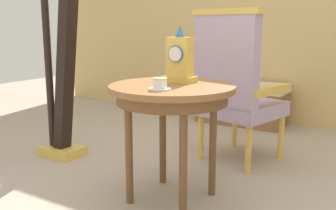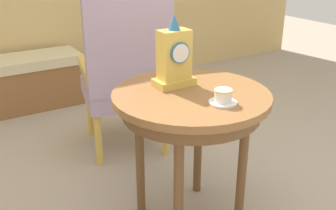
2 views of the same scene
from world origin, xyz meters
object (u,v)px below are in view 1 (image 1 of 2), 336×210
(side_table, at_px, (172,99))
(harp, at_px, (61,69))
(teacup_left, at_px, (160,84))
(window_bench, at_px, (241,103))
(armchair, at_px, (235,85))
(mantel_clock, at_px, (180,60))

(side_table, relative_size, harp, 0.42)
(side_table, distance_m, harp, 1.15)
(teacup_left, relative_size, window_bench, 0.13)
(side_table, height_order, teacup_left, teacup_left)
(side_table, xyz_separation_m, armchair, (0.06, 0.80, -0.02))
(teacup_left, distance_m, mantel_clock, 0.32)
(armchair, relative_size, harp, 0.66)
(teacup_left, bearing_deg, mantel_clock, 100.32)
(teacup_left, height_order, armchair, armchair)
(armchair, xyz_separation_m, harp, (-1.19, -0.58, 0.11))
(armchair, bearing_deg, window_bench, 108.72)
(side_table, xyz_separation_m, harp, (-1.13, 0.21, 0.08))
(harp, height_order, window_bench, harp)
(side_table, distance_m, window_bench, 2.03)
(mantel_clock, height_order, window_bench, mantel_clock)
(armchair, bearing_deg, harp, -153.80)
(side_table, xyz_separation_m, teacup_left, (0.04, -0.18, 0.11))
(mantel_clock, bearing_deg, window_bench, 99.87)
(mantel_clock, bearing_deg, harp, 175.08)
(harp, bearing_deg, mantel_clock, -4.92)
(teacup_left, relative_size, harp, 0.07)
(side_table, relative_size, mantel_clock, 2.16)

